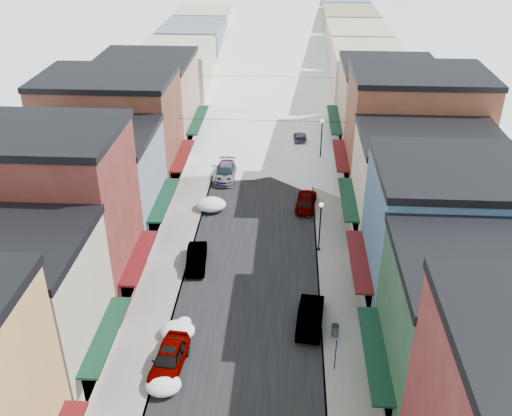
# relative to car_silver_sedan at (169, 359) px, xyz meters

# --- Properties ---
(road) EXTENTS (10.00, 160.00, 0.01)m
(road) POSITION_rel_car_silver_sedan_xyz_m (4.30, 46.64, -0.75)
(road) COLOR black
(road) RESTS_ON ground
(sidewalk_left) EXTENTS (3.20, 160.00, 0.15)m
(sidewalk_left) POSITION_rel_car_silver_sedan_xyz_m (-2.30, 46.64, -0.68)
(sidewalk_left) COLOR gray
(sidewalk_left) RESTS_ON ground
(sidewalk_right) EXTENTS (3.20, 160.00, 0.15)m
(sidewalk_right) POSITION_rel_car_silver_sedan_xyz_m (10.90, 46.64, -0.68)
(sidewalk_right) COLOR gray
(sidewalk_right) RESTS_ON ground
(curb_left) EXTENTS (0.10, 160.00, 0.15)m
(curb_left) POSITION_rel_car_silver_sedan_xyz_m (-0.75, 46.64, -0.68)
(curb_left) COLOR slate
(curb_left) RESTS_ON ground
(curb_right) EXTENTS (0.10, 160.00, 0.15)m
(curb_right) POSITION_rel_car_silver_sedan_xyz_m (9.35, 46.64, -0.68)
(curb_right) COLOR slate
(curb_right) RESTS_ON ground
(bldg_l_cream) EXTENTS (11.30, 8.20, 9.50)m
(bldg_l_cream) POSITION_rel_car_silver_sedan_xyz_m (-8.89, -0.86, 4.00)
(bldg_l_cream) COLOR #BBAD96
(bldg_l_cream) RESTS_ON ground
(bldg_l_brick_near) EXTENTS (12.30, 8.20, 12.50)m
(bldg_l_brick_near) POSITION_rel_car_silver_sedan_xyz_m (-9.39, 7.14, 5.50)
(bldg_l_brick_near) COLOR maroon
(bldg_l_brick_near) RESTS_ON ground
(bldg_l_grayblue) EXTENTS (11.30, 9.20, 9.00)m
(bldg_l_grayblue) POSITION_rel_car_silver_sedan_xyz_m (-8.89, 15.64, 3.75)
(bldg_l_grayblue) COLOR gray
(bldg_l_grayblue) RESTS_ON ground
(bldg_l_brick_far) EXTENTS (13.30, 9.20, 11.00)m
(bldg_l_brick_far) POSITION_rel_car_silver_sedan_xyz_m (-9.89, 24.64, 4.75)
(bldg_l_brick_far) COLOR brown
(bldg_l_brick_far) RESTS_ON ground
(bldg_l_tan) EXTENTS (11.30, 11.20, 10.00)m
(bldg_l_tan) POSITION_rel_car_silver_sedan_xyz_m (-8.89, 34.64, 4.25)
(bldg_l_tan) COLOR tan
(bldg_l_tan) RESTS_ON ground
(bldg_r_green) EXTENTS (11.30, 9.20, 9.50)m
(bldg_r_green) POSITION_rel_car_silver_sedan_xyz_m (17.49, -1.36, 4.00)
(bldg_r_green) COLOR #224830
(bldg_r_green) RESTS_ON ground
(bldg_r_blue) EXTENTS (11.30, 9.20, 10.50)m
(bldg_r_blue) POSITION_rel_car_silver_sedan_xyz_m (17.49, 7.64, 4.50)
(bldg_r_blue) COLOR #3B6185
(bldg_r_blue) RESTS_ON ground
(bldg_r_cream) EXTENTS (12.30, 9.20, 9.00)m
(bldg_r_cream) POSITION_rel_car_silver_sedan_xyz_m (17.99, 16.64, 3.75)
(bldg_r_cream) COLOR beige
(bldg_r_cream) RESTS_ON ground
(bldg_r_brick_far) EXTENTS (13.30, 9.20, 11.50)m
(bldg_r_brick_far) POSITION_rel_car_silver_sedan_xyz_m (18.49, 25.64, 5.00)
(bldg_r_brick_far) COLOR brown
(bldg_r_brick_far) RESTS_ON ground
(bldg_r_tan) EXTENTS (11.30, 11.20, 9.50)m
(bldg_r_tan) POSITION_rel_car_silver_sedan_xyz_m (17.49, 35.64, 4.00)
(bldg_r_tan) COLOR tan
(bldg_r_tan) RESTS_ON ground
(distant_blocks) EXTENTS (34.00, 55.00, 8.00)m
(distant_blocks) POSITION_rel_car_silver_sedan_xyz_m (4.30, 69.64, 3.24)
(distant_blocks) COLOR gray
(distant_blocks) RESTS_ON ground
(overhead_cables) EXTENTS (16.40, 15.04, 0.04)m
(overhead_cables) POSITION_rel_car_silver_sedan_xyz_m (4.30, 34.14, 5.44)
(overhead_cables) COLOR black
(overhead_cables) RESTS_ON ground
(car_silver_sedan) EXTENTS (2.21, 4.60, 1.52)m
(car_silver_sedan) POSITION_rel_car_silver_sedan_xyz_m (0.00, 0.00, 0.00)
(car_silver_sedan) COLOR gray
(car_silver_sedan) RESTS_ON ground
(car_dark_hatch) EXTENTS (1.75, 4.19, 1.35)m
(car_dark_hatch) POSITION_rel_car_silver_sedan_xyz_m (0.00, 10.94, -0.08)
(car_dark_hatch) COLOR black
(car_dark_hatch) RESTS_ON ground
(car_silver_wagon) EXTENTS (2.07, 4.91, 1.41)m
(car_silver_wagon) POSITION_rel_car_silver_sedan_xyz_m (0.61, 26.38, -0.05)
(car_silver_wagon) COLOR #9FA1A7
(car_silver_wagon) RESTS_ON ground
(car_green_sedan) EXTENTS (2.07, 4.76, 1.52)m
(car_green_sedan) POSITION_rel_car_silver_sedan_xyz_m (8.60, 4.51, 0.00)
(car_green_sedan) COLOR black
(car_green_sedan) RESTS_ON ground
(car_gray_suv) EXTENTS (2.25, 4.52, 1.48)m
(car_gray_suv) POSITION_rel_car_silver_sedan_xyz_m (8.60, 20.83, -0.02)
(car_gray_suv) COLOR #92949A
(car_gray_suv) RESTS_ON ground
(car_black_sedan) EXTENTS (2.26, 4.95, 1.40)m
(car_black_sedan) POSITION_rel_car_silver_sedan_xyz_m (8.11, 35.85, -0.06)
(car_black_sedan) COLOR black
(car_black_sedan) RESTS_ON ground
(car_lane_silver) EXTENTS (1.85, 4.59, 1.56)m
(car_lane_silver) POSITION_rel_car_silver_sedan_xyz_m (3.18, 45.06, 0.02)
(car_lane_silver) COLOR #9EA2A6
(car_lane_silver) RESTS_ON ground
(car_lane_white) EXTENTS (2.99, 5.40, 1.43)m
(car_lane_white) POSITION_rel_car_silver_sedan_xyz_m (5.87, 55.48, -0.04)
(car_lane_white) COLOR white
(car_lane_white) RESTS_ON ground
(parking_sign) EXTENTS (0.07, 0.31, 2.26)m
(parking_sign) POSITION_rel_car_silver_sedan_xyz_m (9.97, 0.36, 0.71)
(parking_sign) COLOR black
(parking_sign) RESTS_ON sidewalk_right
(trash_can) EXTENTS (0.51, 0.51, 0.86)m
(trash_can) POSITION_rel_car_silver_sedan_xyz_m (10.17, 3.35, -0.17)
(trash_can) COLOR #57595C
(trash_can) RESTS_ON sidewalk_right
(streetlamp_near) EXTENTS (0.36, 0.36, 4.30)m
(streetlamp_near) POSITION_rel_car_silver_sedan_xyz_m (9.50, 13.53, 2.10)
(streetlamp_near) COLOR black
(streetlamp_near) RESTS_ON sidewalk_right
(streetlamp_far) EXTENTS (0.41, 0.41, 4.90)m
(streetlamp_far) POSITION_rel_car_silver_sedan_xyz_m (10.27, 30.57, 2.48)
(streetlamp_far) COLOR black
(streetlamp_far) RESTS_ON sidewalk_right
(snow_pile_near) EXTENTS (2.10, 2.49, 0.89)m
(snow_pile_near) POSITION_rel_car_silver_sedan_xyz_m (0.02, -1.68, -0.33)
(snow_pile_near) COLOR white
(snow_pile_near) RESTS_ON ground
(snow_pile_mid) EXTENTS (2.26, 2.59, 0.95)m
(snow_pile_mid) POSITION_rel_car_silver_sedan_xyz_m (0.02, 2.94, -0.30)
(snow_pile_mid) COLOR white
(snow_pile_mid) RESTS_ON ground
(snow_pile_far) EXTENTS (2.69, 2.85, 1.14)m
(snow_pile_far) POSITION_rel_car_silver_sedan_xyz_m (0.02, 19.90, -0.22)
(snow_pile_far) COLOR white
(snow_pile_far) RESTS_ON ground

